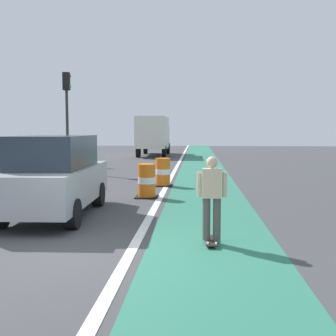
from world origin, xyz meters
TOP-DOWN VIEW (x-y plane):
  - ground_plane at (0.00, 0.00)m, footprint 100.00×100.00m
  - bike_lane_strip at (2.40, 12.00)m, footprint 2.50×80.00m
  - lane_divider_stripe at (0.90, 12.00)m, footprint 0.20×80.00m
  - skateboarder_on_lane at (2.36, 0.87)m, footprint 0.57×0.80m
  - parked_suv_nearest at (-1.53, 3.30)m, footprint 2.03×4.65m
  - traffic_barrel_front at (0.46, 6.35)m, footprint 0.73×0.73m
  - traffic_barrel_mid at (0.76, 9.21)m, footprint 0.73×0.73m
  - delivery_truck_down_block at (-1.55, 28.44)m, footprint 2.40×7.61m
  - traffic_light_corner at (-4.59, 14.39)m, footprint 0.41×0.32m
  - pedestrian_crossing at (-3.85, 8.59)m, footprint 0.34×0.20m
  - pedestrian_waiting at (-4.01, 17.15)m, footprint 0.34×0.20m

SIDE VIEW (x-z plane):
  - ground_plane at x=0.00m, z-range 0.00..0.00m
  - bike_lane_strip at x=2.40m, z-range 0.00..0.01m
  - lane_divider_stripe at x=0.90m, z-range 0.00..0.01m
  - traffic_barrel_front at x=0.46m, z-range -0.01..1.08m
  - traffic_barrel_mid at x=0.76m, z-range -0.01..1.08m
  - pedestrian_crossing at x=-3.85m, z-range 0.06..1.67m
  - pedestrian_waiting at x=-4.01m, z-range 0.06..1.67m
  - skateboarder_on_lane at x=2.36m, z-range 0.07..1.76m
  - parked_suv_nearest at x=-1.53m, z-range 0.02..2.06m
  - delivery_truck_down_block at x=-1.55m, z-range 0.23..3.46m
  - traffic_light_corner at x=-4.59m, z-range 0.95..6.05m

